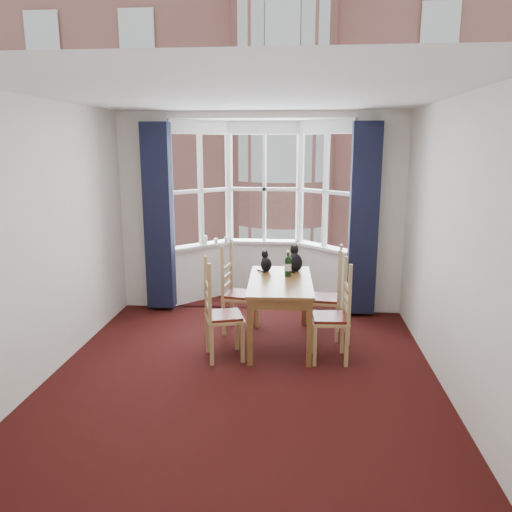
# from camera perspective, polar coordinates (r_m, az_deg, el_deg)

# --- Properties ---
(floor) EXTENTS (4.50, 4.50, 0.00)m
(floor) POSITION_cam_1_polar(r_m,az_deg,el_deg) (5.31, -1.50, -13.63)
(floor) COLOR black
(floor) RESTS_ON ground
(ceiling) EXTENTS (4.50, 4.50, 0.00)m
(ceiling) POSITION_cam_1_polar(r_m,az_deg,el_deg) (4.79, -1.71, 18.01)
(ceiling) COLOR white
(ceiling) RESTS_ON floor
(wall_left) EXTENTS (0.00, 4.50, 4.50)m
(wall_left) POSITION_cam_1_polar(r_m,az_deg,el_deg) (5.46, -22.94, 1.60)
(wall_left) COLOR silver
(wall_left) RESTS_ON floor
(wall_right) EXTENTS (0.00, 4.50, 4.50)m
(wall_right) POSITION_cam_1_polar(r_m,az_deg,el_deg) (5.04, 21.62, 0.86)
(wall_right) COLOR silver
(wall_right) RESTS_ON floor
(wall_near) EXTENTS (4.00, 0.00, 4.00)m
(wall_near) POSITION_cam_1_polar(r_m,az_deg,el_deg) (2.72, -7.11, -7.96)
(wall_near) COLOR silver
(wall_near) RESTS_ON floor
(wall_back_pier_left) EXTENTS (0.70, 0.12, 2.80)m
(wall_back_pier_left) POSITION_cam_1_polar(r_m,az_deg,el_deg) (7.38, -12.41, 4.94)
(wall_back_pier_left) COLOR silver
(wall_back_pier_left) RESTS_ON floor
(wall_back_pier_right) EXTENTS (0.70, 0.12, 2.80)m
(wall_back_pier_right) POSITION_cam_1_polar(r_m,az_deg,el_deg) (7.13, 13.88, 4.60)
(wall_back_pier_right) COLOR silver
(wall_back_pier_right) RESTS_ON floor
(bay_window) EXTENTS (2.76, 0.94, 2.80)m
(bay_window) POSITION_cam_1_polar(r_m,az_deg,el_deg) (7.57, 0.81, 5.41)
(bay_window) COLOR white
(bay_window) RESTS_ON floor
(curtain_left) EXTENTS (0.38, 0.22, 2.60)m
(curtain_left) POSITION_cam_1_polar(r_m,az_deg,el_deg) (7.15, -11.06, 4.35)
(curtain_left) COLOR #161A33
(curtain_left) RESTS_ON floor
(curtain_right) EXTENTS (0.38, 0.22, 2.60)m
(curtain_right) POSITION_cam_1_polar(r_m,az_deg,el_deg) (6.93, 12.20, 4.04)
(curtain_right) COLOR #161A33
(curtain_right) RESTS_ON floor
(dining_table) EXTENTS (0.78, 1.40, 0.79)m
(dining_table) POSITION_cam_1_polar(r_m,az_deg,el_deg) (5.91, 2.79, -3.73)
(dining_table) COLOR brown
(dining_table) RESTS_ON floor
(chair_left_near) EXTENTS (0.51, 0.52, 0.92)m
(chair_left_near) POSITION_cam_1_polar(r_m,az_deg,el_deg) (5.58, -4.56, -7.07)
(chair_left_near) COLOR tan
(chair_left_near) RESTS_ON floor
(chair_left_far) EXTENTS (0.46, 0.48, 0.92)m
(chair_left_far) POSITION_cam_1_polar(r_m,az_deg,el_deg) (6.37, -2.53, -4.52)
(chair_left_far) COLOR tan
(chair_left_far) RESTS_ON floor
(chair_right_near) EXTENTS (0.42, 0.44, 0.92)m
(chair_right_near) POSITION_cam_1_polar(r_m,az_deg,el_deg) (5.60, 9.36, -7.15)
(chair_right_near) COLOR tan
(chair_right_near) RESTS_ON floor
(chair_right_far) EXTENTS (0.44, 0.46, 0.92)m
(chair_right_far) POSITION_cam_1_polar(r_m,az_deg,el_deg) (6.26, 8.64, -4.99)
(chair_right_far) COLOR tan
(chair_right_far) RESTS_ON floor
(cat_left) EXTENTS (0.19, 0.22, 0.27)m
(cat_left) POSITION_cam_1_polar(r_m,az_deg,el_deg) (6.27, 1.15, -0.84)
(cat_left) COLOR black
(cat_left) RESTS_ON dining_table
(cat_right) EXTENTS (0.22, 0.27, 0.34)m
(cat_right) POSITION_cam_1_polar(r_m,az_deg,el_deg) (6.30, 4.52, -0.57)
(cat_right) COLOR black
(cat_right) RESTS_ON dining_table
(wine_bottle) EXTENTS (0.08, 0.08, 0.31)m
(wine_bottle) POSITION_cam_1_polar(r_m,az_deg,el_deg) (6.02, 3.68, -1.07)
(wine_bottle) COLOR black
(wine_bottle) RESTS_ON dining_table
(candle_tall) EXTENTS (0.06, 0.06, 0.13)m
(candle_tall) POSITION_cam_1_polar(r_m,az_deg,el_deg) (7.60, -5.82, 1.84)
(candle_tall) COLOR white
(candle_tall) RESTS_ON bay_window
(candle_short) EXTENTS (0.06, 0.06, 0.09)m
(candle_short) POSITION_cam_1_polar(r_m,az_deg,el_deg) (7.61, -4.59, 1.70)
(candle_short) COLOR white
(candle_short) RESTS_ON bay_window
(candle_extra) EXTENTS (0.05, 0.05, 0.11)m
(candle_extra) POSITION_cam_1_polar(r_m,az_deg,el_deg) (7.60, -3.42, 1.79)
(candle_extra) COLOR white
(candle_extra) RESTS_ON bay_window
(street) EXTENTS (80.00, 80.00, 0.00)m
(street) POSITION_cam_1_polar(r_m,az_deg,el_deg) (37.92, 4.08, -0.13)
(street) COLOR #333335
(street) RESTS_ON ground
(tenement_building) EXTENTS (18.40, 7.80, 15.20)m
(tenement_building) POSITION_cam_1_polar(r_m,az_deg,el_deg) (18.77, 3.40, 10.30)
(tenement_building) COLOR #A46155
(tenement_building) RESTS_ON street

